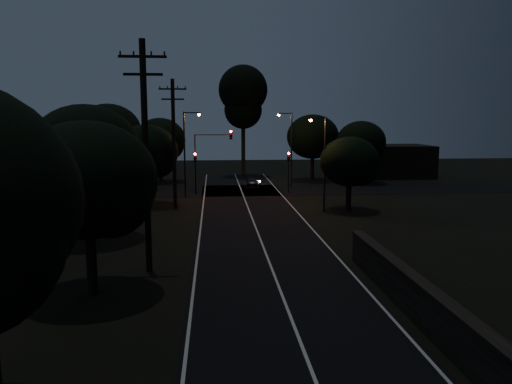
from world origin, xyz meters
TOP-DOWN VIEW (x-y plane):
  - road_surface at (0.00, 31.12)m, footprint 60.00×70.00m
  - utility_pole_mid at (-6.00, 15.00)m, footprint 2.20×0.30m
  - utility_pole_far at (-6.00, 32.00)m, footprint 2.20×0.30m
  - tree_left_b at (-7.80, 11.88)m, footprint 5.76×5.76m
  - tree_left_c at (-10.27, 21.87)m, footprint 6.53×6.53m
  - tree_left_d at (-8.31, 33.89)m, footprint 5.43×5.43m
  - tree_far_nw at (-8.79, 49.88)m, footprint 5.88×5.88m
  - tree_far_w at (-13.75, 45.86)m, footprint 7.02×7.02m
  - tree_far_ne at (9.22, 49.87)m, footprint 6.21×6.21m
  - tree_far_e at (14.20, 46.89)m, footprint 5.60×5.60m
  - tree_right_a at (8.17, 29.91)m, footprint 4.70×4.70m
  - tall_pine at (1.00, 55.00)m, footprint 6.19×6.19m
  - building_left at (-20.00, 52.00)m, footprint 10.00×8.00m
  - building_right at (20.00, 53.00)m, footprint 9.00×7.00m
  - signal_left at (-4.60, 39.99)m, footprint 0.28×0.35m
  - signal_right at (4.60, 39.99)m, footprint 0.28×0.35m
  - signal_mast at (-2.91, 39.99)m, footprint 3.70×0.35m
  - streetlight_a at (-5.31, 38.00)m, footprint 1.66×0.26m
  - streetlight_b at (5.31, 44.00)m, footprint 1.66×0.26m
  - streetlight_c at (5.83, 30.00)m, footprint 1.46×0.26m
  - car at (1.23, 42.55)m, footprint 2.04×3.88m

SIDE VIEW (x-z plane):
  - road_surface at x=0.00m, z-range 0.00..0.03m
  - car at x=1.23m, z-range 0.00..1.26m
  - building_right at x=20.00m, z-range 0.00..4.00m
  - building_left at x=-20.00m, z-range 0.00..4.40m
  - signal_left at x=-4.60m, z-range 0.79..4.89m
  - signal_right at x=4.60m, z-range 0.79..4.89m
  - tree_right_a at x=8.17m, z-range 0.88..6.86m
  - signal_mast at x=-2.91m, z-range 1.21..7.46m
  - streetlight_c at x=5.83m, z-range 0.60..8.10m
  - tree_left_d at x=-8.31m, z-range 1.02..7.91m
  - tree_far_e at x=14.20m, z-range 1.05..8.15m
  - streetlight_a at x=-5.31m, z-range 0.64..8.64m
  - streetlight_b at x=5.31m, z-range 0.64..8.64m
  - tree_left_b at x=-7.80m, z-range 1.09..8.41m
  - tree_far_nw at x=-8.79m, z-range 1.10..8.55m
  - tree_far_ne at x=9.22m, z-range 1.15..9.01m
  - tree_left_c at x=-10.27m, z-range 1.21..9.46m
  - utility_pole_far at x=-6.00m, z-range 0.23..10.73m
  - utility_pole_mid at x=-6.00m, z-range 0.24..11.24m
  - tree_far_w at x=-13.75m, z-range 1.34..10.29m
  - tall_pine at x=1.00m, z-range 3.10..17.16m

